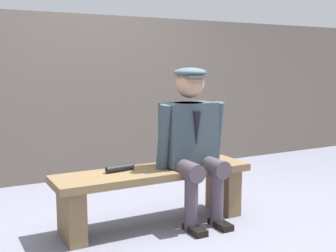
# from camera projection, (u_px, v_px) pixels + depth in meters

# --- Properties ---
(ground_plane) EXTENTS (30.00, 30.00, 0.00)m
(ground_plane) POSITION_uv_depth(u_px,v_px,m) (154.00, 224.00, 3.59)
(ground_plane) COLOR slate
(bench) EXTENTS (1.66, 0.43, 0.47)m
(bench) POSITION_uv_depth(u_px,v_px,m) (154.00, 186.00, 3.55)
(bench) COLOR brown
(bench) RESTS_ON ground
(seated_man) EXTENTS (0.62, 0.57, 1.30)m
(seated_man) POSITION_uv_depth(u_px,v_px,m) (192.00, 137.00, 3.59)
(seated_man) COLOR #354249
(seated_man) RESTS_ON ground
(rolled_magazine) EXTENTS (0.24, 0.08, 0.05)m
(rolled_magazine) POSITION_uv_depth(u_px,v_px,m) (120.00, 168.00, 3.45)
(rolled_magazine) COLOR black
(rolled_magazine) RESTS_ON bench
(stadium_wall) EXTENTS (12.00, 0.24, 1.89)m
(stadium_wall) POSITION_uv_depth(u_px,v_px,m) (84.00, 97.00, 5.09)
(stadium_wall) COLOR #655A50
(stadium_wall) RESTS_ON ground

